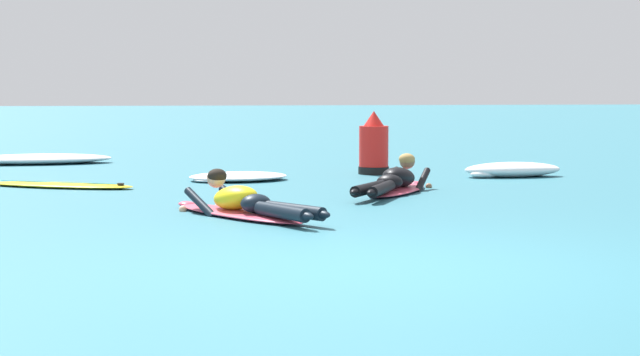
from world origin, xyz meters
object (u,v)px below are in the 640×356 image
at_px(drifting_surfboard, 62,185).
at_px(channel_marker_buoy, 374,149).
at_px(surfer_far, 395,182).
at_px(surfer_near, 244,204).

relative_size(drifting_surfboard, channel_marker_buoy, 2.23).
distance_m(surfer_far, drifting_surfboard, 4.63).
xyz_separation_m(surfer_far, channel_marker_buoy, (0.33, 3.09, 0.25)).
height_order(drifting_surfboard, channel_marker_buoy, channel_marker_buoy).
relative_size(surfer_far, channel_marker_buoy, 2.40).
xyz_separation_m(surfer_near, surfer_far, (2.14, 2.27, 0.01)).
bearing_deg(surfer_near, surfer_far, 46.68).
bearing_deg(drifting_surfboard, channel_marker_buoy, 18.73).
distance_m(surfer_far, channel_marker_buoy, 3.12).
height_order(surfer_near, channel_marker_buoy, channel_marker_buoy).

